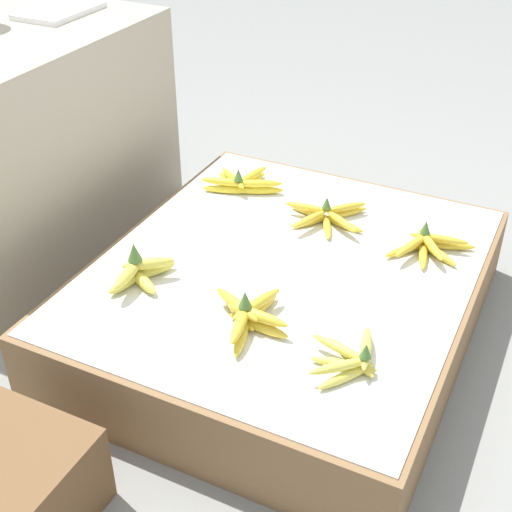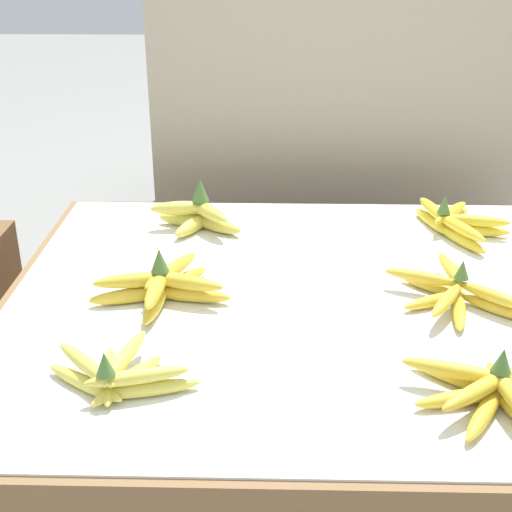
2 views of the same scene
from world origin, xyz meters
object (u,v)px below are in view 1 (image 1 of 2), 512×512
Objects in this scene: banana_bunch_back_midleft at (241,183)px; foam_tray_white at (59,11)px; wooden_crate at (13,487)px; banana_bunch_front_midleft at (428,246)px; banana_bunch_middle_midleft at (327,216)px; banana_bunch_middle_left at (248,315)px; banana_bunch_front_left at (352,358)px; banana_bunch_back_left at (139,272)px.

foam_tray_white reaches higher than banana_bunch_back_midleft.
wooden_crate is 1.54m from foam_tray_white.
banana_bunch_front_midleft is 0.31m from banana_bunch_middle_midleft.
foam_tray_white is at bearing 31.71° from wooden_crate.
banana_bunch_middle_left reaches higher than wooden_crate.
banana_bunch_front_left is 0.28m from banana_bunch_middle_left.
banana_bunch_back_left is at bearing 84.21° from banana_bunch_front_left.
wooden_crate is 1.18m from banana_bunch_back_midleft.
banana_bunch_middle_left reaches higher than banana_bunch_front_left.
banana_bunch_front_midleft is at bearing -3.51° from banana_bunch_front_left.
foam_tray_white is (0.65, 1.01, 0.45)m from banana_bunch_middle_left.
banana_bunch_front_left is 0.90× the size of foam_tray_white.
wooden_crate is 1.08× the size of foam_tray_white.
banana_bunch_back_left reaches higher than banana_bunch_back_midleft.
wooden_crate is at bearing 166.62° from banana_bunch_middle_midleft.
banana_bunch_middle_midleft reaches higher than wooden_crate.
wooden_crate is 1.28× the size of banana_bunch_front_midleft.
banana_bunch_back_midleft is (0.64, 0.60, 0.00)m from banana_bunch_front_left.
wooden_crate is 1.12× the size of banana_bunch_middle_left.
banana_bunch_back_left is (0.59, 0.07, 0.15)m from wooden_crate.
banana_bunch_front_left is at bearing -136.55° from banana_bunch_back_midleft.
banana_bunch_back_midleft is at bearing 77.31° from banana_bunch_middle_midleft.
banana_bunch_middle_left is at bearing -122.66° from foam_tray_white.
banana_bunch_middle_left reaches higher than banana_bunch_front_midleft.
banana_bunch_middle_left reaches higher than banana_bunch_back_midleft.
banana_bunch_back_midleft is (0.07, 0.32, 0.00)m from banana_bunch_middle_midleft.
banana_bunch_front_midleft is (0.53, -0.03, 0.00)m from banana_bunch_front_left.
banana_bunch_back_left is 0.79× the size of foam_tray_white.
banana_bunch_middle_left is (0.03, 0.27, 0.01)m from banana_bunch_front_left.
foam_tray_white is (1.21, 0.75, 0.59)m from wooden_crate.
wooden_crate is 0.77m from banana_bunch_front_left.
banana_bunch_front_midleft is at bearing -31.37° from banana_bunch_middle_left.
banana_bunch_back_left reaches higher than banana_bunch_middle_left.
banana_bunch_front_midleft is 0.80m from banana_bunch_back_left.
banana_bunch_middle_midleft is (0.03, 0.31, -0.00)m from banana_bunch_front_midleft.
banana_bunch_middle_left is 1.01× the size of banana_bunch_middle_midleft.
banana_bunch_front_left is (0.53, -0.54, 0.14)m from wooden_crate.
banana_bunch_front_midleft reaches higher than banana_bunch_front_left.
wooden_crate is at bearing 151.71° from banana_bunch_front_midleft.
banana_bunch_middle_midleft is (0.56, 0.28, -0.00)m from banana_bunch_front_left.
banana_bunch_middle_left is 1.01× the size of banana_bunch_back_midleft.
wooden_crate is at bearing 154.63° from banana_bunch_middle_left.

